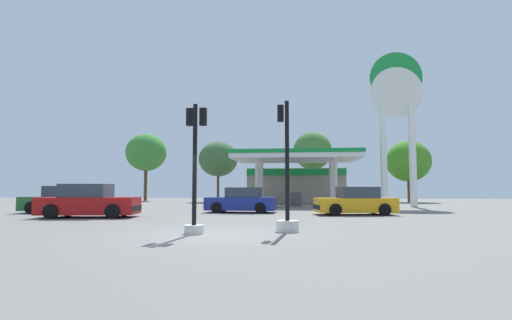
{
  "coord_description": "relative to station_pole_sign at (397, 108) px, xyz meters",
  "views": [
    {
      "loc": [
        2.71,
        -11.88,
        1.43
      ],
      "look_at": [
        -0.32,
        16.5,
        3.55
      ],
      "focal_mm": 27.03,
      "sensor_mm": 36.0,
      "label": 1
    }
  ],
  "objects": [
    {
      "name": "tree_3",
      "position": [
        3.96,
        11.44,
        -3.49
      ],
      "size": [
        4.63,
        4.63,
        6.52
      ],
      "color": "brown",
      "rests_on": "ground"
    },
    {
      "name": "ground_plane",
      "position": [
        -10.61,
        -19.24,
        -7.83
      ],
      "size": [
        90.0,
        90.0,
        0.0
      ],
      "primitive_type": "plane",
      "color": "slate",
      "rests_on": "ground"
    },
    {
      "name": "car_2",
      "position": [
        -4.74,
        -9.5,
        -7.14
      ],
      "size": [
        4.48,
        2.46,
        1.52
      ],
      "color": "black",
      "rests_on": "ground"
    },
    {
      "name": "gas_station",
      "position": [
        -8.0,
        5.65,
        -5.7
      ],
      "size": [
        10.09,
        12.78,
        4.38
      ],
      "color": "gray",
      "rests_on": "ground"
    },
    {
      "name": "tree_2",
      "position": [
        -6.18,
        11.43,
        -2.28
      ],
      "size": [
        4.21,
        4.21,
        7.65
      ],
      "color": "brown",
      "rests_on": "ground"
    },
    {
      "name": "traffic_signal_1",
      "position": [
        -8.25,
        -18.19,
        -6.7
      ],
      "size": [
        0.75,
        0.75,
        4.39
      ],
      "color": "silver",
      "rests_on": "ground"
    },
    {
      "name": "car_1",
      "position": [
        -18.18,
        -12.9,
        -7.08
      ],
      "size": [
        4.87,
        2.66,
        1.65
      ],
      "color": "black",
      "rests_on": "ground"
    },
    {
      "name": "tree_0",
      "position": [
        -25.57,
        12.41,
        -2.17
      ],
      "size": [
        4.69,
        4.69,
        7.86
      ],
      "color": "brown",
      "rests_on": "ground"
    },
    {
      "name": "tree_1",
      "position": [
        -16.47,
        10.23,
        -3.17
      ],
      "size": [
        4.25,
        4.25,
        6.58
      ],
      "color": "brown",
      "rests_on": "ground"
    },
    {
      "name": "traffic_signal_0",
      "position": [
        -11.15,
        -19.11,
        -6.08
      ],
      "size": [
        0.65,
        0.66,
        4.14
      ],
      "color": "silver",
      "rests_on": "ground"
    },
    {
      "name": "station_pole_sign",
      "position": [
        0.0,
        0.0,
        0.0
      ],
      "size": [
        4.05,
        0.56,
        12.3
      ],
      "color": "white",
      "rests_on": "ground"
    },
    {
      "name": "car_0",
      "position": [
        -11.21,
        -8.17,
        -7.15
      ],
      "size": [
        4.27,
        2.11,
        1.49
      ],
      "color": "black",
      "rests_on": "ground"
    },
    {
      "name": "car_3",
      "position": [
        -21.75,
        -9.46,
        -7.11
      ],
      "size": [
        4.66,
        2.6,
        1.58
      ],
      "color": "black",
      "rests_on": "ground"
    }
  ]
}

